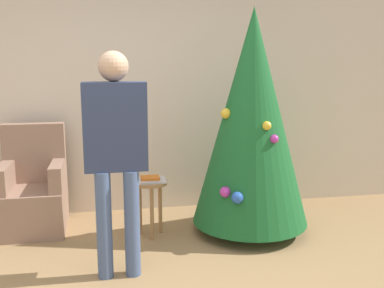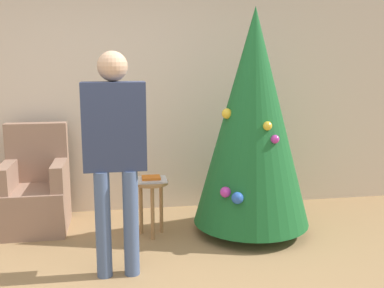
# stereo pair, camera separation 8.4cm
# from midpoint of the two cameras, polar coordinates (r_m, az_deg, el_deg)

# --- Properties ---
(wall_back) EXTENTS (8.00, 0.06, 2.70)m
(wall_back) POSITION_cam_midpoint_polar(r_m,az_deg,el_deg) (5.00, -10.67, 6.65)
(wall_back) COLOR beige
(wall_back) RESTS_ON ground_plane
(christmas_tree) EXTENTS (1.12, 1.12, 2.17)m
(christmas_tree) POSITION_cam_midpoint_polar(r_m,az_deg,el_deg) (4.32, 7.04, 3.31)
(christmas_tree) COLOR brown
(christmas_tree) RESTS_ON ground_plane
(armchair) EXTENTS (0.61, 0.66, 1.05)m
(armchair) POSITION_cam_midpoint_polar(r_m,az_deg,el_deg) (4.78, -19.94, -5.94)
(armchair) COLOR #93705B
(armchair) RESTS_ON ground_plane
(person_standing) EXTENTS (0.48, 0.57, 1.74)m
(person_standing) POSITION_cam_midpoint_polar(r_m,az_deg,el_deg) (3.46, -10.37, 0.22)
(person_standing) COLOR #475B84
(person_standing) RESTS_ON ground_plane
(side_stool) EXTENTS (0.33, 0.33, 0.54)m
(side_stool) POSITION_cam_midpoint_polar(r_m,az_deg,el_deg) (4.34, -5.86, -6.24)
(side_stool) COLOR #A37547
(side_stool) RESTS_ON ground_plane
(laptop) EXTENTS (0.29, 0.23, 0.02)m
(laptop) POSITION_cam_midpoint_polar(r_m,az_deg,el_deg) (4.30, -5.89, -4.58)
(laptop) COLOR silver
(laptop) RESTS_ON side_stool
(book) EXTENTS (0.17, 0.15, 0.02)m
(book) POSITION_cam_midpoint_polar(r_m,az_deg,el_deg) (4.30, -5.90, -4.30)
(book) COLOR orange
(book) RESTS_ON laptop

